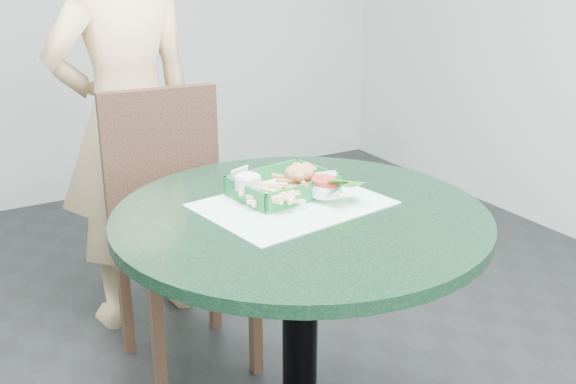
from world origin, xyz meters
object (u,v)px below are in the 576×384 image
diner_person (127,115)px  crab_sandwich (300,185)px  sauce_ramekin (246,188)px  cafe_table (300,283)px  food_basket (283,196)px  dining_chair (175,212)px

diner_person → crab_sandwich: size_ratio=13.59×
sauce_ramekin → cafe_table: bearing=-60.8°
food_basket → crab_sandwich: crab_sandwich is taller
crab_sandwich → sauce_ramekin: size_ratio=1.85×
food_basket → diner_person: bearing=96.6°
cafe_table → crab_sandwich: size_ratio=7.63×
diner_person → crab_sandwich: bearing=91.8°
food_basket → sauce_ramekin: size_ratio=3.78×
dining_chair → diner_person: 0.42m
diner_person → food_basket: 0.94m
food_basket → crab_sandwich: size_ratio=2.04×
food_basket → dining_chair: bearing=96.8°
dining_chair → sauce_ramekin: bearing=-86.9°
dining_chair → sauce_ramekin: 0.65m
crab_sandwich → cafe_table: bearing=-120.4°
cafe_table → diner_person: 1.08m
cafe_table → crab_sandwich: crab_sandwich is taller
cafe_table → dining_chair: (-0.05, 0.72, -0.05)m
cafe_table → food_basket: size_ratio=3.73×
diner_person → dining_chair: bearing=89.6°
cafe_table → sauce_ramekin: bearing=119.2°
dining_chair → diner_person: (-0.04, 0.33, 0.27)m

